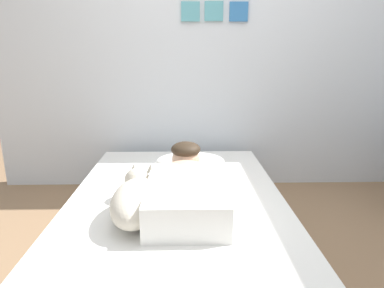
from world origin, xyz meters
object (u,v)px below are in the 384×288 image
bed (177,223)px  dog (137,199)px  pillow (190,161)px  person_lying (186,185)px  cell_phone (171,227)px  coffee_cup (202,173)px

bed → dog: size_ratio=3.46×
bed → dog: (-0.21, -0.26, 0.29)m
pillow → person_lying: (-0.03, -0.61, 0.05)m
bed → cell_phone: 0.42m
cell_phone → pillow: bearing=82.9°
cell_phone → dog: bearing=147.3°
dog → cell_phone: size_ratio=4.11×
cell_phone → person_lying: bearing=75.2°
person_lying → coffee_cup: person_lying is taller
person_lying → cell_phone: size_ratio=6.57×
dog → coffee_cup: dog is taller
pillow → coffee_cup: 0.23m
bed → pillow: pillow is taller
bed → coffee_cup: 0.42m
person_lying → dog: size_ratio=1.60×
dog → cell_phone: 0.24m
coffee_cup → dog: bearing=-123.6°
bed → person_lying: (0.06, -0.09, 0.29)m
coffee_cup → cell_phone: bearing=-105.6°
bed → cell_phone: (-0.02, -0.38, 0.19)m
bed → person_lying: bearing=-56.9°
bed → cell_phone: bearing=-93.0°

